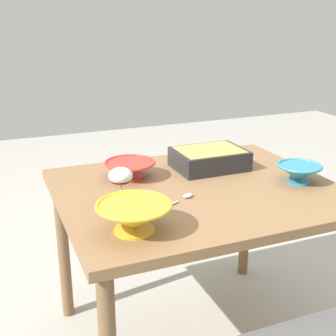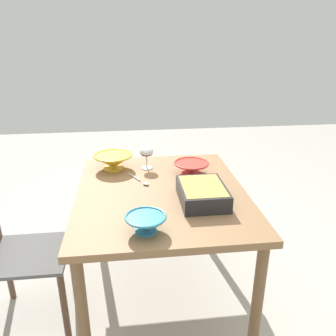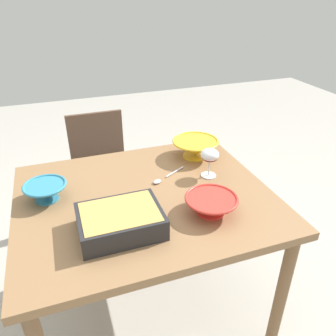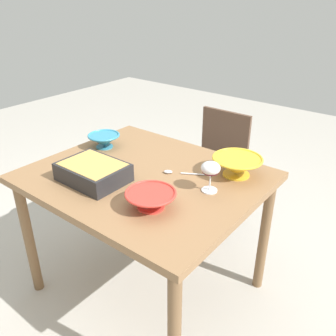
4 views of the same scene
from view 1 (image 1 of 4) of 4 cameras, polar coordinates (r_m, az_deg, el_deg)
dining_table at (r=1.89m, az=3.74°, el=-4.89°), size 1.12×0.94×0.75m
wine_glass at (r=1.65m, az=-5.97°, el=-1.29°), size 0.09×0.09×0.15m
casserole_dish at (r=2.07m, az=5.21°, el=1.28°), size 0.31×0.24×0.09m
mixing_bowl at (r=1.95m, az=-4.80°, el=-0.06°), size 0.22×0.22×0.08m
small_bowl at (r=1.96m, az=16.17°, el=-0.52°), size 0.19×0.19×0.08m
serving_bowl at (r=1.47m, az=-4.28°, el=-6.02°), size 0.25×0.25×0.10m
serving_spoon at (r=1.72m, az=1.72°, el=-3.90°), size 0.20×0.12×0.01m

